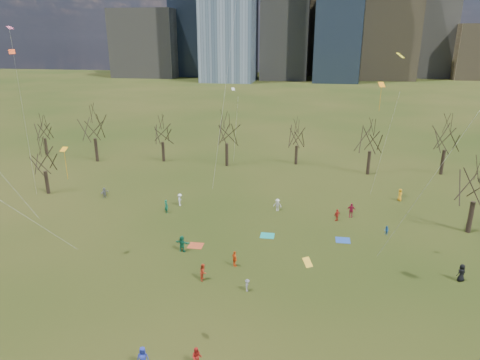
% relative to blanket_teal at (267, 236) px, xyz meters
% --- Properties ---
extents(ground, '(500.00, 500.00, 0.00)m').
position_rel_blanket_teal_xyz_m(ground, '(-2.98, -13.23, -0.01)').
color(ground, black).
rests_on(ground, ground).
extents(downtown_skyline, '(212.50, 78.00, 118.00)m').
position_rel_blanket_teal_xyz_m(downtown_skyline, '(-5.41, 197.41, 38.99)').
color(downtown_skyline, slate).
rests_on(downtown_skyline, ground).
extents(bare_tree_row, '(113.04, 29.80, 9.50)m').
position_rel_blanket_teal_xyz_m(bare_tree_row, '(-3.06, 23.99, 6.10)').
color(bare_tree_row, black).
rests_on(bare_tree_row, ground).
extents(blanket_teal, '(1.60, 1.50, 0.03)m').
position_rel_blanket_teal_xyz_m(blanket_teal, '(0.00, 0.00, 0.00)').
color(blanket_teal, teal).
rests_on(blanket_teal, ground).
extents(blanket_navy, '(1.60, 1.50, 0.03)m').
position_rel_blanket_teal_xyz_m(blanket_navy, '(8.49, 0.23, 0.00)').
color(blanket_navy, '#2349A4').
rests_on(blanket_navy, ground).
extents(blanket_crimson, '(1.60, 1.50, 0.03)m').
position_rel_blanket_teal_xyz_m(blanket_crimson, '(-7.47, -3.76, 0.00)').
color(blanket_crimson, '#B44624').
rests_on(blanket_crimson, ground).
extents(person_0, '(0.91, 0.68, 1.71)m').
position_rel_blanket_teal_xyz_m(person_0, '(-6.27, -21.97, 0.84)').
color(person_0, '#2735AC').
rests_on(person_0, ground).
extents(person_2, '(0.66, 0.83, 1.67)m').
position_rel_blanket_teal_xyz_m(person_2, '(-4.95, -10.31, 0.82)').
color(person_2, red).
rests_on(person_2, ground).
extents(person_3, '(0.47, 0.79, 1.19)m').
position_rel_blanket_teal_xyz_m(person_3, '(-0.62, -11.50, 0.58)').
color(person_3, slate).
rests_on(person_3, ground).
extents(person_4, '(0.89, 1.02, 1.65)m').
position_rel_blanket_teal_xyz_m(person_4, '(-2.50, -7.38, 0.81)').
color(person_4, orange).
rests_on(person_4, ground).
extents(person_5, '(1.73, 0.81, 1.80)m').
position_rel_blanket_teal_xyz_m(person_5, '(-8.54, -5.21, 0.88)').
color(person_5, '#186E47').
rests_on(person_5, ground).
extents(person_6, '(1.01, 0.87, 1.74)m').
position_rel_blanket_teal_xyz_m(person_6, '(18.78, -6.60, 0.86)').
color(person_6, black).
rests_on(person_6, ground).
extents(person_8, '(0.62, 0.67, 1.10)m').
position_rel_blanket_teal_xyz_m(person_8, '(13.49, 2.46, 0.53)').
color(person_8, '#2561A0').
rests_on(person_8, ground).
extents(person_9, '(1.14, 0.76, 1.64)m').
position_rel_blanket_teal_xyz_m(person_9, '(0.51, 7.69, 0.81)').
color(person_9, silver).
rests_on(person_9, ground).
extents(person_10, '(1.10, 0.49, 1.85)m').
position_rel_blanket_teal_xyz_m(person_10, '(9.85, 7.09, 0.91)').
color(person_10, '#A21739').
rests_on(person_10, ground).
extents(person_11, '(0.97, 1.43, 1.48)m').
position_rel_blanket_teal_xyz_m(person_11, '(-24.05, 8.47, 0.72)').
color(person_11, slate).
rests_on(person_11, ground).
extents(person_12, '(0.56, 0.85, 1.75)m').
position_rel_blanket_teal_xyz_m(person_12, '(17.00, 14.02, 0.86)').
color(person_12, orange).
rests_on(person_12, ground).
extents(person_13, '(0.77, 0.74, 1.78)m').
position_rel_blanket_teal_xyz_m(person_13, '(-13.61, 4.63, 0.87)').
color(person_13, '#1A7752').
rests_on(person_13, ground).
extents(person_14, '(0.81, 0.67, 1.52)m').
position_rel_blanket_teal_xyz_m(person_14, '(-2.68, -21.21, 0.75)').
color(person_14, '#B21E19').
rests_on(person_14, ground).
extents(person_15, '(0.74, 1.14, 1.67)m').
position_rel_blanket_teal_xyz_m(person_15, '(-12.62, 7.35, 0.82)').
color(person_15, silver).
rests_on(person_15, ground).
extents(person_16, '(0.94, 0.86, 1.55)m').
position_rel_blanket_teal_xyz_m(person_16, '(8.06, 5.59, 0.76)').
color(person_16, '#B21E19').
rests_on(person_16, ground).
extents(kites_airborne, '(68.67, 58.27, 32.43)m').
position_rel_blanket_teal_xyz_m(kites_airborne, '(1.94, 0.19, 12.97)').
color(kites_airborne, '#FFA615').
rests_on(kites_airborne, ground).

